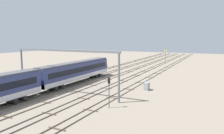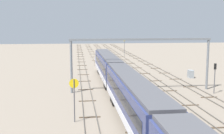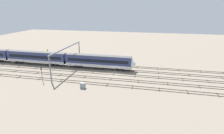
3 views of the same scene
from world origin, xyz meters
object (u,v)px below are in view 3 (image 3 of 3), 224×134
object	(u,v)px
overhead_gantry	(67,53)
signal_light_trackside_departure	(42,72)
speed_sign_near_foreground	(48,53)
train	(10,56)
relay_cabinet	(83,85)

from	to	relation	value
overhead_gantry	signal_light_trackside_departure	distance (m)	11.64
speed_sign_near_foreground	train	bearing A→B (deg)	-154.74
train	speed_sign_near_foreground	size ratio (longest dim) A/B	21.09
overhead_gantry	relay_cabinet	bearing A→B (deg)	-50.18
train	overhead_gantry	distance (m)	27.41
overhead_gantry	relay_cabinet	distance (m)	17.00
signal_light_trackside_departure	speed_sign_near_foreground	bearing A→B (deg)	117.26
train	relay_cabinet	size ratio (longest dim) A/B	64.48
speed_sign_near_foreground	relay_cabinet	xyz separation A→B (m)	(24.16, -22.68, -2.40)
speed_sign_near_foreground	signal_light_trackside_departure	world-z (taller)	speed_sign_near_foreground
relay_cabinet	train	bearing A→B (deg)	155.86
train	signal_light_trackside_departure	size ratio (longest dim) A/B	21.64
train	signal_light_trackside_departure	bearing A→B (deg)	-32.27
train	speed_sign_near_foreground	world-z (taller)	train
train	speed_sign_near_foreground	distance (m)	14.26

